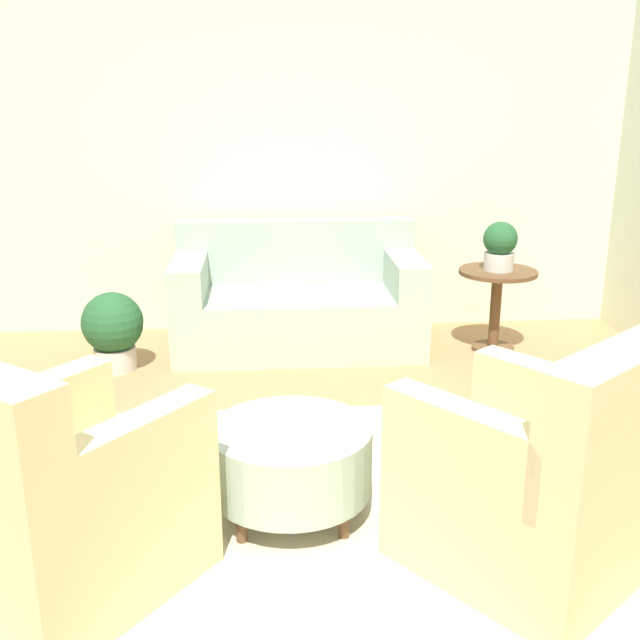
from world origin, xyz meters
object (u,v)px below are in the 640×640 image
Objects in this scene: side_table at (496,295)px; couch at (298,303)px; potted_plant_on_side_table at (500,245)px; potted_plant_floor at (113,328)px; armchair_right at (534,486)px; ottoman_table at (291,459)px; armchair_left at (61,504)px.

couch is at bearing 172.02° from side_table.
potted_plant_on_side_table is 2.82m from potted_plant_floor.
armchair_right is 2.04× the size of potted_plant_floor.
potted_plant_on_side_table is (1.61, 2.17, 0.52)m from ottoman_table.
ottoman_table is 2.28m from potted_plant_floor.
armchair_right is 2.79m from potted_plant_on_side_table.
armchair_left is 3.17× the size of potted_plant_on_side_table.
ottoman_table is at bearing -126.54° from side_table.
couch is 1.62× the size of armchair_right.
couch is 1.37m from potted_plant_floor.
ottoman_table is at bearing 29.62° from armchair_left.
side_table is 0.38m from potted_plant_on_side_table.
armchair_left is 1.83m from armchair_right.
side_table reaches higher than ottoman_table.
ottoman_table is 1.20× the size of side_table.
couch reaches higher than side_table.
potted_plant_on_side_table reaches higher than side_table.
potted_plant_floor is at bearing -162.64° from couch.
potted_plant_on_side_table is (0.66, 2.67, 0.41)m from armchair_right.
armchair_right is at bearing -74.43° from couch.
armchair_left reaches higher than potted_plant_on_side_table.
ottoman_table is (-0.95, 0.50, -0.11)m from armchair_right.
potted_plant_floor reaches higher than ottoman_table.
armchair_right is 1.08m from ottoman_table.
armchair_right is 1.83× the size of side_table.
armchair_right reaches higher than couch.
armchair_right is (0.80, -2.88, 0.05)m from couch.
armchair_left is at bearing -150.38° from ottoman_table.
armchair_left is 1.83× the size of side_table.
armchair_right is 3.25m from potted_plant_floor.
armchair_left is 2.04× the size of potted_plant_floor.
potted_plant_on_side_table is 0.64× the size of potted_plant_floor.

